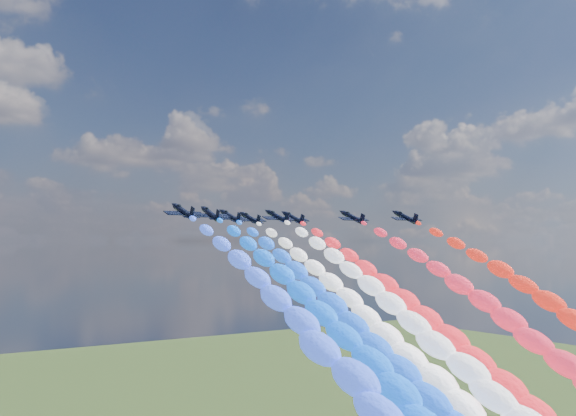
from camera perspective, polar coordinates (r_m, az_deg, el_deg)
jet_0 at (r=148.17m, az=-8.77°, el=-0.28°), size 9.12×12.19×6.31m
trail_0 at (r=108.22m, az=1.91°, el=-11.71°), size 6.33×91.58×49.39m
jet_1 at (r=160.37m, az=-6.52°, el=-0.49°), size 9.39×12.38×6.31m
trail_1 at (r=121.18m, az=3.80°, el=-10.74°), size 6.33×91.58×49.39m
jet_2 at (r=176.88m, az=-4.86°, el=-0.71°), size 9.28×12.30×6.31m
trail_2 at (r=138.16m, az=4.69°, el=-9.76°), size 6.33×91.58×49.39m
jet_3 at (r=178.20m, az=-0.90°, el=-0.73°), size 9.49×12.45×6.31m
trail_3 at (r=141.56m, az=9.62°, el=-9.56°), size 6.33×91.58×49.39m
jet_4 at (r=191.37m, az=-3.18°, el=-0.87°), size 9.39×12.37×6.31m
trail_4 at (r=153.24m, az=5.88°, el=-9.06°), size 6.33×91.58×49.39m
jet_5 at (r=187.49m, az=0.45°, el=-0.84°), size 9.16×12.21×6.31m
trail_5 at (r=151.41m, az=10.63°, el=-9.10°), size 6.33×91.58×49.39m
jet_6 at (r=183.79m, az=5.43°, el=-0.78°), size 8.81×11.96×6.31m
trail_6 at (r=150.79m, az=16.99°, el=-9.06°), size 6.33×91.58×49.39m
jet_7 at (r=185.16m, az=9.82°, el=-0.77°), size 9.43×12.41×6.31m
trail_7 at (r=155.01m, az=22.13°, el=-8.80°), size 6.33×91.58×49.39m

